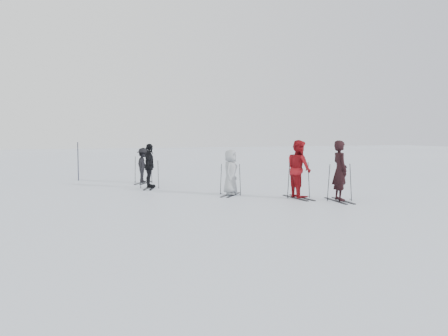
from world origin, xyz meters
The scene contains 12 objects.
ground centered at (0.00, 0.00, 0.00)m, with size 120.00×120.00×0.00m, color silver.
skier_near_dark centered at (3.03, -1.81, 1.00)m, with size 0.73×0.48×1.99m, color black.
skier_red centered at (2.14, -0.65, 1.00)m, with size 0.97×0.76×2.00m, color maroon.
skier_grey centered at (0.26, 1.02, 0.82)m, with size 0.80×0.52×1.63m, color #999DA1.
skier_uphill_left centered at (-1.98, 4.30, 0.90)m, with size 1.06×0.44×1.80m, color black.
skier_uphill_far centered at (-1.74, 6.57, 0.79)m, with size 1.02×0.58×1.57m, color black.
skis_near_dark centered at (3.03, -1.81, 0.64)m, with size 0.93×1.76×1.29m, color black, non-canonical shape.
skis_red centered at (2.14, -0.65, 0.65)m, with size 0.94×1.77×1.29m, color black, non-canonical shape.
skis_grey centered at (0.26, 1.02, 0.59)m, with size 0.86×1.62×1.18m, color black, non-canonical shape.
skis_uphill_left centered at (-1.98, 4.30, 0.59)m, with size 0.85×1.61×1.17m, color black, non-canonical shape.
skis_uphill_far centered at (-1.74, 6.57, 0.62)m, with size 0.91×1.71×1.25m, color black, non-canonical shape.
piste_marker centered at (-4.37, 8.85, 0.91)m, with size 0.04×0.04×1.83m, color black.
Camera 1 is at (-6.62, -15.73, 2.26)m, focal length 40.00 mm.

